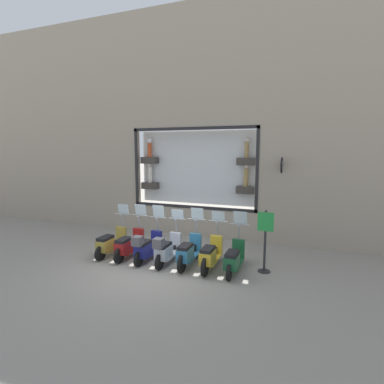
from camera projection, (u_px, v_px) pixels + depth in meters
The scene contains 10 objects.
ground_plane at pixel (154, 266), 9.18m from camera, with size 120.00×120.00×0.00m, color gray.
building_facade at pixel (194, 122), 11.88m from camera, with size 1.21×36.00×9.06m.
scooter_green_0 at pixel (234, 258), 8.62m from camera, with size 1.79×0.61×1.65m.
scooter_yellow_1 at pixel (211, 255), 8.86m from camera, with size 1.81×0.60×1.60m.
scooter_teal_2 at pixel (188, 252), 9.10m from camera, with size 1.81×0.60×1.66m.
scooter_silver_3 at pixel (167, 249), 9.27m from camera, with size 1.80×0.60×1.56m.
scooter_navy_4 at pixel (147, 247), 9.51m from camera, with size 1.79×0.60×1.66m.
scooter_red_5 at pixel (129, 245), 9.82m from camera, with size 1.80×0.60×1.65m.
scooter_olive_6 at pixel (111, 243), 10.06m from camera, with size 1.80×0.61×1.61m.
shop_sign_post at pixel (265, 239), 8.58m from camera, with size 0.36×0.45×1.82m.
Camera 1 is at (-7.83, -4.12, 3.52)m, focal length 28.00 mm.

